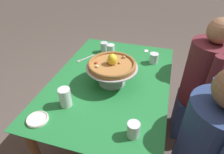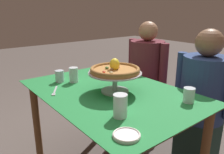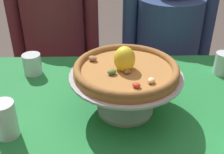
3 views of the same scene
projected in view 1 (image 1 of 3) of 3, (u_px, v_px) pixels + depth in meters
ground_plane at (111, 139)px, 1.96m from camera, size 14.00×14.00×0.00m
dining_table at (111, 90)px, 1.58m from camera, size 1.32×0.90×0.75m
pizza_stand at (112, 72)px, 1.43m from camera, size 0.38×0.38×0.15m
pizza at (112, 64)px, 1.39m from camera, size 0.35×0.35×0.10m
water_glass_back_left at (154, 59)px, 1.70m from camera, size 0.08×0.08×0.09m
water_glass_front_right at (65, 98)px, 1.26m from camera, size 0.08×0.08×0.13m
water_glass_back_right at (133, 131)px, 1.07m from camera, size 0.07×0.07×0.10m
water_glass_side_left at (111, 52)px, 1.78m from camera, size 0.07×0.07×0.12m
water_glass_front_left at (104, 48)px, 1.87m from camera, size 0.07×0.07×0.10m
side_plate at (37, 119)px, 1.18m from camera, size 0.13×0.13×0.02m
dinner_fork at (85, 59)px, 1.78m from camera, size 0.17×0.12×0.01m
sugar_packet at (146, 51)px, 1.90m from camera, size 0.05×0.04×0.00m
diner_left at (201, 87)px, 1.70m from camera, size 0.50×0.35×1.20m
diner_right at (206, 150)px, 1.20m from camera, size 0.52×0.38×1.18m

